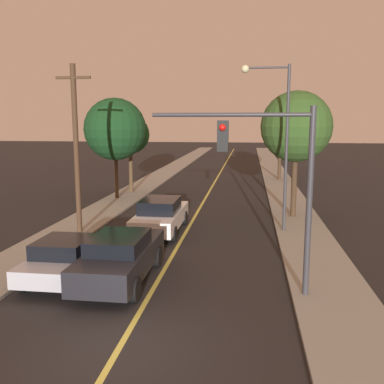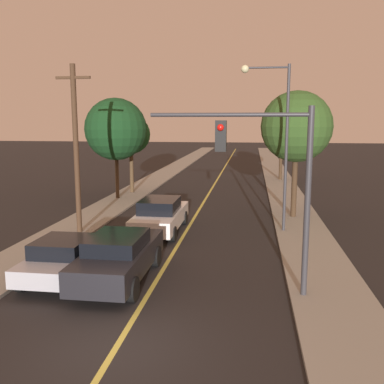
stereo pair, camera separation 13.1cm
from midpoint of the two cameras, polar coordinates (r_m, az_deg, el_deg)
name	(u,v)px [view 1 (the left image)]	position (r m, az deg, el deg)	size (l,w,h in m)	color
ground_plane	(119,348)	(10.83, -10.05, -19.83)	(200.00, 200.00, 0.00)	black
road_surface	(221,172)	(45.38, 3.78, 2.73)	(8.59, 80.00, 0.01)	black
sidewalk_left	(169,170)	(46.08, -3.13, 2.91)	(2.50, 80.00, 0.12)	gray
sidewalk_right	(274,172)	(45.35, 10.80, 2.65)	(2.50, 80.00, 0.12)	gray
car_near_lane_front	(121,256)	(14.46, -9.74, -8.44)	(2.00, 5.08, 1.63)	black
car_near_lane_second	(161,215)	(20.53, -4.37, -3.08)	(2.03, 5.20, 1.64)	white
car_outer_lane_front	(66,257)	(15.12, -16.70, -8.36)	(1.98, 4.10, 1.42)	#A5A8B2
traffic_signal_mast	(271,168)	(12.63, 10.20, 3.19)	(4.71, 0.42, 5.58)	#333338
streetlamp_right	(276,126)	(20.33, 10.97, 8.62)	(2.23, 0.36, 7.70)	#333338
utility_pole_left	(76,147)	(20.28, -15.37, 5.82)	(1.60, 0.24, 7.66)	#422D1E
tree_left_near	(115,129)	(29.11, -10.35, 8.22)	(4.12, 4.12, 6.69)	#3D2B1C
tree_left_far	(130,135)	(31.29, -8.39, 7.55)	(2.79, 2.79, 5.61)	#4C3823
tree_right_near	(296,127)	(23.54, 13.58, 8.44)	(3.77, 3.77, 6.75)	#3D2B1C
tree_right_far	(281,130)	(38.80, 11.63, 8.04)	(3.39, 3.39, 6.06)	#3D2B1C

